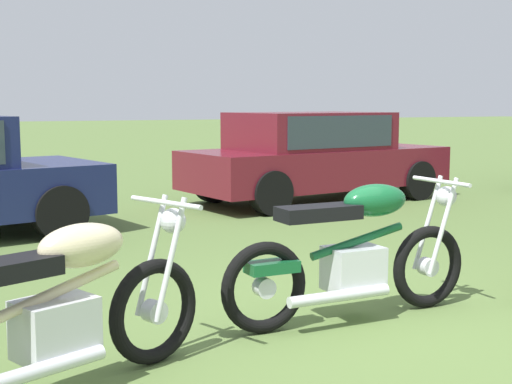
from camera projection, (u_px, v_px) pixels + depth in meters
The scene contains 4 objects.
ground_plane at pixel (373, 329), 4.99m from camera, with size 120.00×120.00×0.00m, color #567038.
motorcycle_cream at pixel (56, 310), 3.79m from camera, with size 1.92×1.01×1.02m.
motorcycle_green at pixel (354, 253), 5.16m from camera, with size 2.06×0.64×1.02m.
car_burgundy at pixel (314, 152), 11.36m from camera, with size 4.54×2.35×1.43m.
Camera 1 is at (-2.81, -4.02, 1.58)m, focal length 49.81 mm.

